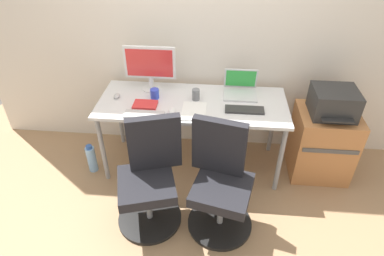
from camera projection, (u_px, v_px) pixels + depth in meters
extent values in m
plane|color=#9E7A56|center=(192.00, 163.00, 3.44)|extent=(5.28, 5.28, 0.00)
cube|color=silver|center=(197.00, 26.00, 3.02)|extent=(4.40, 0.04, 2.60)
cube|color=silver|center=(192.00, 103.00, 3.01)|extent=(1.72, 0.69, 0.03)
cylinder|color=gray|center=(103.00, 150.00, 3.05)|extent=(0.04, 0.04, 0.71)
cylinder|color=gray|center=(280.00, 160.00, 2.93)|extent=(0.04, 0.04, 0.71)
cylinder|color=gray|center=(120.00, 115.00, 3.52)|extent=(0.04, 0.04, 0.71)
cylinder|color=gray|center=(273.00, 123.00, 3.40)|extent=(0.04, 0.04, 0.71)
cylinder|color=black|center=(150.00, 218.00, 2.84)|extent=(0.54, 0.54, 0.03)
cylinder|color=gray|center=(148.00, 203.00, 2.73)|extent=(0.05, 0.05, 0.34)
cube|color=black|center=(146.00, 185.00, 2.60)|extent=(0.54, 0.54, 0.09)
cube|color=black|center=(154.00, 143.00, 2.58)|extent=(0.42, 0.18, 0.48)
cylinder|color=black|center=(220.00, 223.00, 2.79)|extent=(0.54, 0.54, 0.03)
cylinder|color=gray|center=(221.00, 208.00, 2.69)|extent=(0.05, 0.05, 0.34)
cube|color=black|center=(222.00, 190.00, 2.56)|extent=(0.53, 0.53, 0.09)
cube|color=black|center=(219.00, 146.00, 2.54)|extent=(0.42, 0.16, 0.48)
cube|color=#B77542|center=(322.00, 143.00, 3.15)|extent=(0.54, 0.48, 0.68)
cube|color=#4C4C4C|center=(331.00, 151.00, 2.90)|extent=(0.49, 0.01, 0.04)
cube|color=#2D2D2D|center=(334.00, 102.00, 2.89)|extent=(0.38, 0.34, 0.24)
cube|color=#262626|center=(338.00, 121.00, 2.76)|extent=(0.27, 0.06, 0.01)
cylinder|color=#8CBFF2|center=(92.00, 159.00, 3.27)|extent=(0.09, 0.09, 0.28)
cylinder|color=#2D59B2|center=(89.00, 147.00, 3.18)|extent=(0.06, 0.06, 0.03)
cylinder|color=silver|center=(152.00, 88.00, 3.19)|extent=(0.18, 0.18, 0.01)
cylinder|color=silver|center=(151.00, 83.00, 3.16)|extent=(0.04, 0.04, 0.11)
cube|color=silver|center=(150.00, 62.00, 3.04)|extent=(0.48, 0.03, 0.31)
cube|color=red|center=(149.00, 63.00, 3.02)|extent=(0.43, 0.00, 0.26)
cube|color=silver|center=(240.00, 96.00, 3.07)|extent=(0.31, 0.22, 0.02)
cube|color=silver|center=(241.00, 78.00, 3.12)|extent=(0.31, 0.05, 0.21)
cube|color=green|center=(241.00, 79.00, 3.11)|extent=(0.28, 0.04, 0.18)
cube|color=#B7B7B7|center=(144.00, 115.00, 2.81)|extent=(0.34, 0.12, 0.02)
cube|color=#2D2D2D|center=(244.00, 110.00, 2.87)|extent=(0.34, 0.12, 0.02)
ellipsoid|color=silver|center=(172.00, 111.00, 2.85)|extent=(0.06, 0.10, 0.03)
ellipsoid|color=#B7B7B7|center=(117.00, 96.00, 3.06)|extent=(0.06, 0.10, 0.03)
cylinder|color=blue|center=(155.00, 94.00, 3.03)|extent=(0.08, 0.08, 0.09)
cylinder|color=slate|center=(196.00, 95.00, 3.00)|extent=(0.07, 0.07, 0.10)
cube|color=red|center=(145.00, 105.00, 2.93)|extent=(0.21, 0.15, 0.03)
cube|color=white|center=(194.00, 111.00, 2.86)|extent=(0.21, 0.30, 0.01)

